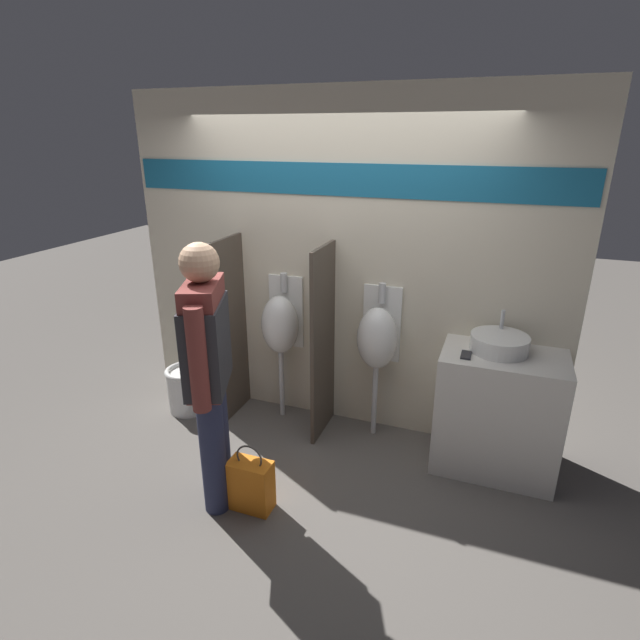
{
  "coord_description": "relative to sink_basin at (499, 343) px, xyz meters",
  "views": [
    {
      "loc": [
        1.23,
        -3.1,
        2.37
      ],
      "look_at": [
        0.0,
        0.17,
        1.05
      ],
      "focal_mm": 28.0,
      "sensor_mm": 36.0,
      "label": 1
    }
  ],
  "objects": [
    {
      "name": "urinal_near_counter",
      "position": [
        -1.73,
        0.08,
        -0.12
      ],
      "size": [
        0.32,
        0.29,
        1.28
      ],
      "color": "silver",
      "rests_on": "ground_plane"
    },
    {
      "name": "person_in_vest",
      "position": [
        -1.68,
        -1.09,
        0.06
      ],
      "size": [
        0.39,
        0.59,
        1.79
      ],
      "rotation": [
        0.0,
        0.0,
        1.96
      ],
      "color": "#282D4C",
      "rests_on": "ground_plane"
    },
    {
      "name": "sink_basin",
      "position": [
        0.0,
        0.0,
        0.0
      ],
      "size": [
        0.4,
        0.4,
        0.26
      ],
      "color": "white",
      "rests_on": "sink_counter"
    },
    {
      "name": "shopping_bag",
      "position": [
        -1.43,
        -1.09,
        -0.8
      ],
      "size": [
        0.29,
        0.16,
        0.49
      ],
      "color": "orange",
      "rests_on": "ground_plane"
    },
    {
      "name": "divider_mid",
      "position": [
        -1.31,
        -0.03,
        -0.19
      ],
      "size": [
        0.03,
        0.49,
        1.58
      ],
      "color": "#4C4238",
      "rests_on": "ground_plane"
    },
    {
      "name": "display_wall",
      "position": [
        -1.28,
        0.24,
        0.38
      ],
      "size": [
        3.61,
        0.07,
        2.7
      ],
      "color": "beige",
      "rests_on": "ground_plane"
    },
    {
      "name": "toilet",
      "position": [
        -2.57,
        -0.06,
        -0.66
      ],
      "size": [
        0.39,
        0.54,
        0.89
      ],
      "color": "white",
      "rests_on": "ground_plane"
    },
    {
      "name": "ground_plane",
      "position": [
        -1.28,
        -0.36,
        -0.98
      ],
      "size": [
        16.0,
        16.0,
        0.0
      ],
      "primitive_type": "plane",
      "color": "#5B5651"
    },
    {
      "name": "divider_near_counter",
      "position": [
        -2.15,
        -0.03,
        -0.19
      ],
      "size": [
        0.03,
        0.49,
        1.58
      ],
      "color": "#4C4238",
      "rests_on": "ground_plane"
    },
    {
      "name": "urinal_far",
      "position": [
        -0.89,
        0.08,
        -0.12
      ],
      "size": [
        0.32,
        0.29,
        1.28
      ],
      "color": "silver",
      "rests_on": "ground_plane"
    },
    {
      "name": "cell_phone",
      "position": [
        -0.21,
        -0.16,
        -0.05
      ],
      "size": [
        0.07,
        0.14,
        0.01
      ],
      "color": "#232328",
      "rests_on": "sink_counter"
    },
    {
      "name": "sink_counter",
      "position": [
        0.05,
        -0.05,
        -0.52
      ],
      "size": [
        0.85,
        0.54,
        0.92
      ],
      "color": "silver",
      "rests_on": "ground_plane"
    }
  ]
}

